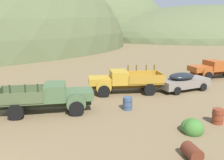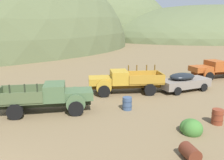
% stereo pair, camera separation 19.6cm
% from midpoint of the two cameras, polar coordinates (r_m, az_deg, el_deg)
% --- Properties ---
extents(hill_far_left, '(74.78, 51.26, 45.18)m').
position_cam_midpoint_polar(hill_far_left, '(97.76, -5.86, 9.93)').
color(hill_far_left, '#56603D').
rests_on(hill_far_left, ground).
extents(hill_center, '(102.72, 78.08, 25.91)m').
position_cam_midpoint_polar(hill_center, '(111.32, 22.39, 9.42)').
color(hill_center, '#56603D').
rests_on(hill_center, ground).
extents(truck_weathered_green, '(6.20, 3.37, 2.16)m').
position_cam_midpoint_polar(truck_weathered_green, '(16.00, -13.46, -3.95)').
color(truck_weathered_green, '#232B1B').
rests_on(truck_weathered_green, ground).
extents(truck_mustard, '(6.33, 3.64, 2.16)m').
position_cam_midpoint_polar(truck_mustard, '(19.74, 2.30, -0.31)').
color(truck_mustard, '#593D12').
rests_on(truck_mustard, ground).
extents(car_primer_gray, '(4.82, 2.00, 1.57)m').
position_cam_midpoint_polar(car_primer_gray, '(21.49, 17.36, -0.28)').
color(car_primer_gray, slate).
rests_on(car_primer_gray, ground).
extents(truck_oxide_orange, '(6.70, 2.85, 1.89)m').
position_cam_midpoint_polar(truck_oxide_orange, '(27.36, 23.56, 2.41)').
color(truck_oxide_orange, '#51220D').
rests_on(truck_oxide_orange, ground).
extents(oil_drum_tipped, '(0.78, 0.98, 0.63)m').
position_cam_midpoint_polar(oil_drum_tipped, '(11.13, 18.59, -16.04)').
color(oil_drum_tipped, '#5B2819').
rests_on(oil_drum_tipped, ground).
extents(oil_drum_spare, '(0.67, 0.67, 0.87)m').
position_cam_midpoint_polar(oil_drum_spare, '(16.09, 3.98, -5.60)').
color(oil_drum_spare, '#384C6B').
rests_on(oil_drum_spare, ground).
extents(oil_drum_by_truck, '(0.67, 0.67, 0.89)m').
position_cam_midpoint_polar(oil_drum_by_truck, '(15.16, 24.15, -7.97)').
color(oil_drum_by_truck, brown).
rests_on(oil_drum_by_truck, ground).
extents(bush_back_edge, '(1.22, 1.25, 1.01)m').
position_cam_midpoint_polar(bush_back_edge, '(13.55, 18.89, -10.82)').
color(bush_back_edge, '#3D702D').
rests_on(bush_back_edge, ground).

